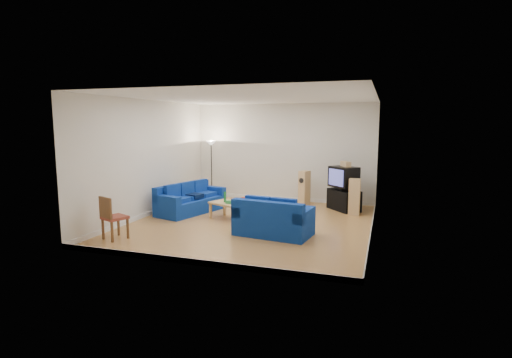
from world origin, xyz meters
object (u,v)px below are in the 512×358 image
(sofa_loveseat, at_px, (273,222))
(television, at_px, (344,177))
(tv_stand, at_px, (344,200))
(coffee_table, at_px, (232,205))
(sofa_three_seat, at_px, (190,202))

(sofa_loveseat, height_order, television, television)
(sofa_loveseat, distance_m, television, 3.51)
(tv_stand, bearing_deg, coffee_table, -92.99)
(tv_stand, bearing_deg, television, -67.73)
(tv_stand, bearing_deg, sofa_three_seat, -109.81)
(coffee_table, height_order, tv_stand, tv_stand)
(sofa_three_seat, relative_size, sofa_loveseat, 1.26)
(sofa_three_seat, xyz_separation_m, coffee_table, (1.52, -0.47, 0.10))
(sofa_three_seat, distance_m, television, 4.55)
(sofa_loveseat, bearing_deg, television, 76.29)
(coffee_table, bearing_deg, sofa_loveseat, -37.90)
(sofa_three_seat, relative_size, coffee_table, 1.64)
(sofa_three_seat, height_order, coffee_table, sofa_three_seat)
(sofa_three_seat, xyz_separation_m, sofa_loveseat, (2.95, -1.59, 0.02))
(sofa_three_seat, distance_m, sofa_loveseat, 3.35)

